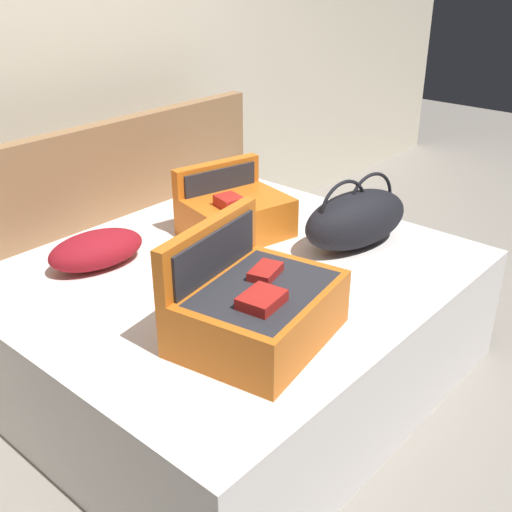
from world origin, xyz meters
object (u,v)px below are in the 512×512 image
object	(u,v)px
duffel_bag	(356,219)
hard_case_large	(256,306)
hard_case_medium	(235,212)
pillow_near_headboard	(96,250)
bed	(235,323)

from	to	relation	value
duffel_bag	hard_case_large	bearing A→B (deg)	-169.63
hard_case_medium	pillow_near_headboard	distance (m)	0.68
hard_case_large	pillow_near_headboard	size ratio (longest dim) A/B	1.47
duffel_bag	pillow_near_headboard	size ratio (longest dim) A/B	1.45
duffel_bag	pillow_near_headboard	world-z (taller)	duffel_bag
hard_case_medium	hard_case_large	bearing A→B (deg)	-119.21
hard_case_medium	pillow_near_headboard	world-z (taller)	hard_case_medium
bed	pillow_near_headboard	world-z (taller)	pillow_near_headboard
bed	pillow_near_headboard	bearing A→B (deg)	128.64
duffel_bag	pillow_near_headboard	bearing A→B (deg)	141.37
bed	hard_case_medium	distance (m)	0.53
hard_case_large	hard_case_medium	xyz separation A→B (m)	(0.61, 0.66, -0.01)
hard_case_large	duffel_bag	size ratio (longest dim) A/B	1.02
pillow_near_headboard	bed	bearing A→B (deg)	-51.36
hard_case_medium	pillow_near_headboard	size ratio (longest dim) A/B	1.27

